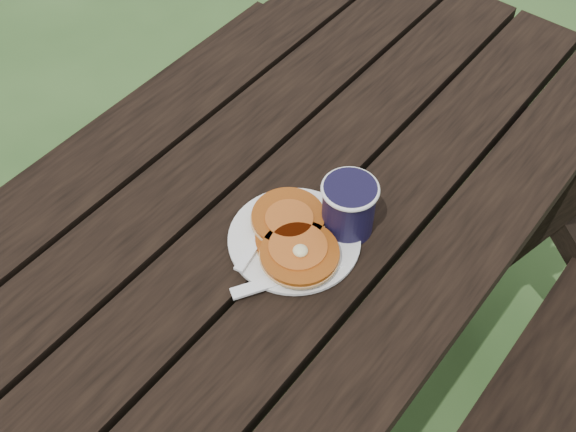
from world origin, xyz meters
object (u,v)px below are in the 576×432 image
Objects in this scene: pancake_stack at (294,237)px; picnic_table at (233,365)px; plate at (294,240)px; coffee_cup at (349,205)px.

picnic_table is at bearing -135.72° from pancake_stack.
picnic_table is at bearing -131.32° from plate.
plate is (0.08, 0.09, 0.39)m from picnic_table.
picnic_table is 0.49m from coffee_cup.
picnic_table is 8.62× the size of plate.
picnic_table is 9.96× the size of pancake_stack.
picnic_table is at bearing -127.43° from coffee_cup.
plate is 1.16× the size of pancake_stack.
picnic_table is 0.42m from pancake_stack.
plate is at bearing 124.16° from pancake_stack.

